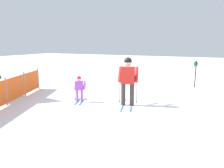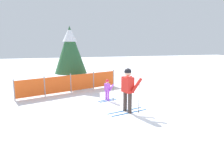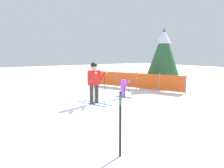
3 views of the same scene
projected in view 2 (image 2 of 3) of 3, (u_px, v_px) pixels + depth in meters
ground_plane at (125, 110)px, 9.17m from camera, size 60.00×60.00×0.00m
skier_adult at (128, 86)px, 8.78m from camera, size 1.74×0.92×1.81m
skier_child at (108, 88)px, 10.57m from camera, size 1.00×0.59×1.05m
safety_fence at (71, 83)px, 12.26m from camera, size 5.63×2.24×1.07m
conifer_far at (70, 49)px, 13.94m from camera, size 2.05×2.05×3.81m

